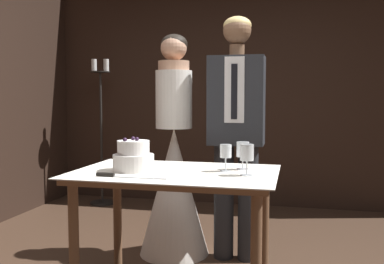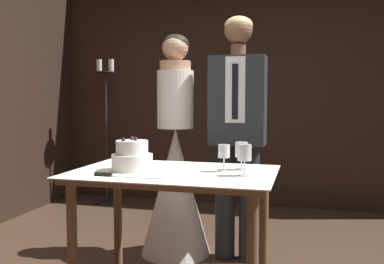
# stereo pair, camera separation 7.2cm
# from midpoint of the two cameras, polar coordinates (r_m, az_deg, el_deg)

# --- Properties ---
(wall_back) EXTENTS (4.71, 0.12, 2.88)m
(wall_back) POSITION_cam_midpoint_polar(r_m,az_deg,el_deg) (4.95, 8.11, 7.02)
(wall_back) COLOR black
(wall_back) RESTS_ON ground_plane
(cake_table) EXTENTS (1.16, 0.77, 0.80)m
(cake_table) POSITION_cam_midpoint_polar(r_m,az_deg,el_deg) (2.50, -1.61, -7.72)
(cake_table) COLOR brown
(cake_table) RESTS_ON ground_plane
(tiered_cake) EXTENTS (0.24, 0.24, 0.20)m
(tiered_cake) POSITION_cam_midpoint_polar(r_m,az_deg,el_deg) (2.52, -7.19, -3.33)
(tiered_cake) COLOR white
(tiered_cake) RESTS_ON cake_table
(cake_knife) EXTENTS (0.39, 0.02, 0.02)m
(cake_knife) POSITION_cam_midpoint_polar(r_m,az_deg,el_deg) (2.33, -9.38, -5.72)
(cake_knife) COLOR silver
(cake_knife) RESTS_ON cake_table
(wine_glass_near) EXTENTS (0.07, 0.07, 0.16)m
(wine_glass_near) POSITION_cam_midpoint_polar(r_m,az_deg,el_deg) (2.46, 5.12, -2.69)
(wine_glass_near) COLOR silver
(wine_glass_near) RESTS_ON cake_table
(wine_glass_middle) EXTENTS (0.07, 0.07, 0.16)m
(wine_glass_middle) POSITION_cam_midpoint_polar(r_m,az_deg,el_deg) (2.53, 7.42, -2.53)
(wine_glass_middle) COLOR silver
(wine_glass_middle) RESTS_ON cake_table
(wine_glass_far) EXTENTS (0.08, 0.08, 0.17)m
(wine_glass_far) POSITION_cam_midpoint_polar(r_m,az_deg,el_deg) (2.33, 7.89, -2.86)
(wine_glass_far) COLOR silver
(wine_glass_far) RESTS_ON cake_table
(bride) EXTENTS (0.54, 0.54, 1.71)m
(bride) POSITION_cam_midpoint_polar(r_m,az_deg,el_deg) (3.34, -1.59, -5.70)
(bride) COLOR white
(bride) RESTS_ON ground_plane
(groom) EXTENTS (0.41, 0.25, 1.82)m
(groom) POSITION_cam_midpoint_polar(r_m,az_deg,el_deg) (3.19, 6.74, 0.87)
(groom) COLOR #282B30
(groom) RESTS_ON ground_plane
(candle_stand) EXTENTS (0.28, 0.28, 1.67)m
(candle_stand) POSITION_cam_midpoint_polar(r_m,az_deg,el_deg) (5.03, -10.97, -0.56)
(candle_stand) COLOR black
(candle_stand) RESTS_ON ground_plane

